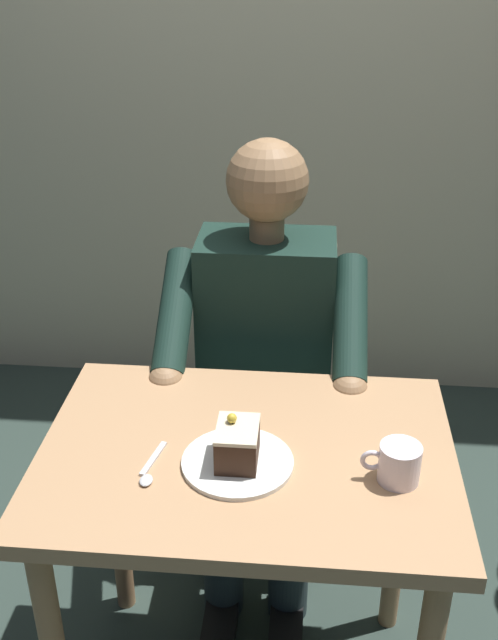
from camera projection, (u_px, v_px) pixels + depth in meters
name	position (u px, v px, depth m)	size (l,w,h in m)	color
dining_table	(247.00, 495.00, 1.61)	(0.86, 0.62, 0.76)	tan
chair	(267.00, 383.00, 2.25)	(0.42, 0.42, 0.91)	tan
seated_person	(263.00, 368.00, 2.03)	(0.53, 0.58, 1.26)	#162C25
dessert_plate	(238.00, 462.00, 1.51)	(0.23, 0.23, 0.01)	white
cake_slice	(237.00, 444.00, 1.48)	(0.08, 0.11, 0.10)	#372115
coffee_cup	(399.00, 463.00, 1.45)	(0.12, 0.08, 0.08)	white
dessert_spoon	(150.00, 470.00, 1.49)	(0.04, 0.14, 0.01)	silver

